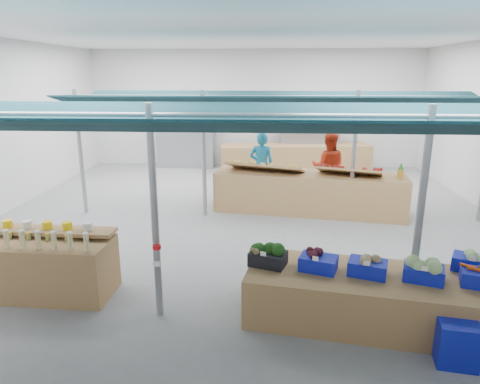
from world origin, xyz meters
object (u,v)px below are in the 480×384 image
at_px(bottle_shelf, 49,265).
at_px(crate_stack, 457,345).
at_px(fruit_counter, 309,193).
at_px(vendor_left, 261,166).
at_px(veg_counter, 380,299).
at_px(vendor_right, 328,167).

distance_m(bottle_shelf, crate_stack, 5.82).
bearing_deg(fruit_counter, vendor_left, 146.23).
relative_size(bottle_shelf, crate_stack, 3.66).
bearing_deg(veg_counter, vendor_left, 115.31).
bearing_deg(vendor_right, veg_counter, 98.26).
height_order(bottle_shelf, vendor_right, vendor_right).
height_order(veg_counter, vendor_left, vendor_left).
bearing_deg(vendor_right, vendor_left, 8.74).
height_order(crate_stack, vendor_left, vendor_left).
bearing_deg(veg_counter, fruit_counter, 105.50).
bearing_deg(bottle_shelf, crate_stack, -12.10).
bearing_deg(vendor_right, fruit_counter, 70.13).
bearing_deg(fruit_counter, bottle_shelf, -126.19).
bearing_deg(crate_stack, vendor_left, 109.48).
height_order(fruit_counter, crate_stack, fruit_counter).
relative_size(crate_stack, vendor_right, 0.30).
relative_size(vendor_left, vendor_right, 1.00).
xyz_separation_m(bottle_shelf, vendor_left, (3.21, 5.52, 0.45)).
xyz_separation_m(fruit_counter, vendor_left, (-1.20, 1.10, 0.43)).
relative_size(fruit_counter, crate_stack, 8.44).
xyz_separation_m(crate_stack, vendor_right, (-0.64, 6.90, 0.65)).
bearing_deg(vendor_left, vendor_right, -171.26).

